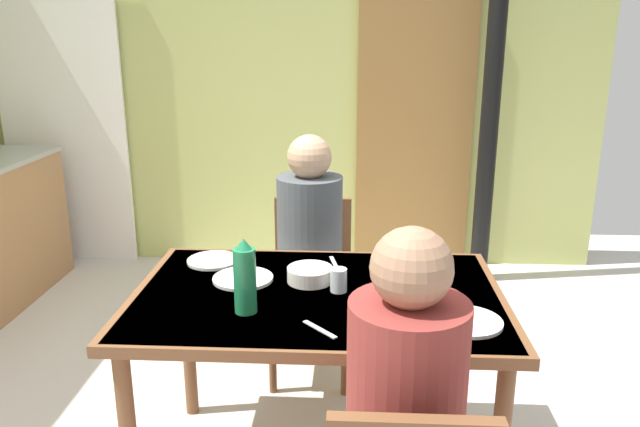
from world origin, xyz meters
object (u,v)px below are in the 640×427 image
at_px(person_near_diner, 406,391).
at_px(water_bottle_green_near, 245,278).
at_px(chair_far_diner, 312,276).
at_px(person_far_diner, 310,230).
at_px(dining_table, 318,313).
at_px(serving_bowl_center, 310,274).

xyz_separation_m(person_near_diner, water_bottle_green_near, (-0.49, 0.48, 0.10)).
bearing_deg(chair_far_diner, person_far_diner, 90.00).
bearing_deg(person_far_diner, chair_far_diner, -90.00).
distance_m(dining_table, serving_bowl_center, 0.15).
bearing_deg(dining_table, serving_bowl_center, 109.31).
xyz_separation_m(chair_far_diner, person_near_diner, (0.34, -1.44, 0.28)).
height_order(person_far_diner, serving_bowl_center, person_far_diner).
relative_size(person_far_diner, serving_bowl_center, 4.53).
xyz_separation_m(dining_table, serving_bowl_center, (-0.03, 0.10, 0.11)).
height_order(person_near_diner, person_far_diner, same).
bearing_deg(water_bottle_green_near, person_far_diner, 79.43).
distance_m(person_near_diner, serving_bowl_center, 0.81).
relative_size(chair_far_diner, water_bottle_green_near, 3.40).
bearing_deg(person_far_diner, dining_table, 96.65).
height_order(chair_far_diner, serving_bowl_center, chair_far_diner).
bearing_deg(person_near_diner, dining_table, 111.87).
relative_size(dining_table, chair_far_diner, 1.52).
relative_size(chair_far_diner, serving_bowl_center, 5.12).
distance_m(person_far_diner, water_bottle_green_near, 0.84).
bearing_deg(person_far_diner, water_bottle_green_near, 79.43).
distance_m(dining_table, person_far_diner, 0.66).
bearing_deg(chair_far_diner, serving_bowl_center, 93.42).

